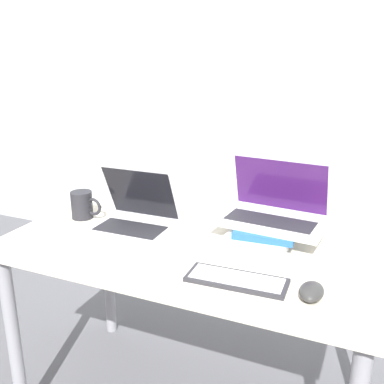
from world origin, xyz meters
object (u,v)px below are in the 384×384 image
(wireless_keyboard, at_px, (237,280))
(mouse, at_px, (311,291))
(laptop_left, at_px, (135,217))
(book_stack, at_px, (265,232))
(mug, at_px, (83,205))
(laptop_on_books, at_px, (274,209))

(wireless_keyboard, xyz_separation_m, mouse, (0.21, 0.00, 0.01))
(laptop_left, height_order, book_stack, laptop_left)
(mug, bearing_deg, mouse, -14.74)
(laptop_on_books, bearing_deg, wireless_keyboard, -92.18)
(laptop_on_books, distance_m, wireless_keyboard, 0.38)
(laptop_left, height_order, laptop_on_books, laptop_on_books)
(laptop_left, distance_m, mug, 0.25)
(laptop_left, xyz_separation_m, book_stack, (0.47, 0.10, -0.02))
(mug, bearing_deg, wireless_keyboard, -18.82)
(book_stack, xyz_separation_m, mug, (-0.72, -0.09, 0.03))
(wireless_keyboard, bearing_deg, mug, 161.18)
(book_stack, bearing_deg, mouse, -56.77)
(wireless_keyboard, relative_size, mug, 2.24)
(laptop_left, distance_m, wireless_keyboard, 0.53)
(laptop_left, bearing_deg, wireless_keyboard, -25.87)
(laptop_left, xyz_separation_m, laptop_on_books, (0.49, 0.14, 0.06))
(book_stack, relative_size, mug, 2.13)
(laptop_left, bearing_deg, book_stack, 12.31)
(mouse, height_order, mug, mug)
(laptop_left, xyz_separation_m, mug, (-0.25, 0.02, 0.01))
(book_stack, bearing_deg, laptop_on_books, 62.42)
(mouse, bearing_deg, wireless_keyboard, -179.87)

